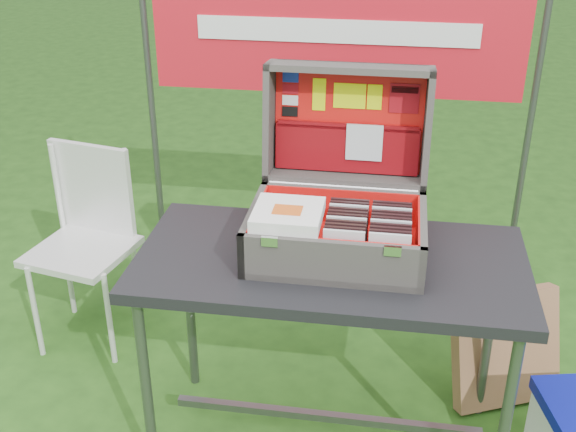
% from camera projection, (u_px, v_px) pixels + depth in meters
% --- Properties ---
extents(table, '(1.27, 0.64, 0.79)m').
position_uv_depth(table, '(328.00, 356.00, 2.53)').
color(table, black).
rests_on(table, ground).
extents(table_top, '(1.27, 0.64, 0.04)m').
position_uv_depth(table_top, '(331.00, 263.00, 2.36)').
color(table_top, black).
rests_on(table_top, ground).
extents(table_leg_fl, '(0.04, 0.04, 0.75)m').
position_uv_depth(table_leg_fl, '(147.00, 391.00, 2.39)').
color(table_leg_fl, '#59595B').
rests_on(table_leg_fl, ground).
extents(table_leg_fr, '(0.04, 0.04, 0.75)m').
position_uv_depth(table_leg_fr, '(504.00, 431.00, 2.23)').
color(table_leg_fr, '#59595B').
rests_on(table_leg_fr, ground).
extents(table_leg_bl, '(0.04, 0.04, 0.75)m').
position_uv_depth(table_leg_bl, '(190.00, 305.00, 2.84)').
color(table_leg_bl, '#59595B').
rests_on(table_leg_bl, ground).
extents(table_leg_br, '(0.04, 0.04, 0.75)m').
position_uv_depth(table_leg_br, '(489.00, 333.00, 2.68)').
color(table_leg_br, '#59595B').
rests_on(table_leg_br, ground).
extents(table_brace, '(1.12, 0.03, 0.03)m').
position_uv_depth(table_brace, '(326.00, 416.00, 2.65)').
color(table_brace, '#59595B').
rests_on(table_brace, ground).
extents(suitcase, '(0.57, 0.57, 0.54)m').
position_uv_depth(suitcase, '(340.00, 171.00, 2.30)').
color(suitcase, '#5F5B56').
rests_on(suitcase, table).
extents(suitcase_base_bottom, '(0.57, 0.41, 0.02)m').
position_uv_depth(suitcase_base_bottom, '(336.00, 251.00, 2.36)').
color(suitcase_base_bottom, '#5F5B56').
rests_on(suitcase_base_bottom, table_top).
extents(suitcase_base_wall_front, '(0.57, 0.02, 0.15)m').
position_uv_depth(suitcase_base_wall_front, '(330.00, 264.00, 2.16)').
color(suitcase_base_wall_front, '#5F5B56').
rests_on(suitcase_base_wall_front, table_top).
extents(suitcase_base_wall_back, '(0.57, 0.02, 0.15)m').
position_uv_depth(suitcase_base_wall_back, '(342.00, 208.00, 2.50)').
color(suitcase_base_wall_back, '#5F5B56').
rests_on(suitcase_base_wall_back, table_top).
extents(suitcase_base_wall_left, '(0.02, 0.41, 0.15)m').
position_uv_depth(suitcase_base_wall_left, '(254.00, 228.00, 2.37)').
color(suitcase_base_wall_left, '#5F5B56').
rests_on(suitcase_base_wall_left, table_top).
extents(suitcase_base_wall_right, '(0.02, 0.41, 0.15)m').
position_uv_depth(suitcase_base_wall_right, '(422.00, 240.00, 2.29)').
color(suitcase_base_wall_right, '#5F5B56').
rests_on(suitcase_base_wall_right, table_top).
extents(suitcase_liner_floor, '(0.52, 0.36, 0.01)m').
position_uv_depth(suitcase_liner_floor, '(336.00, 248.00, 2.36)').
color(suitcase_liner_floor, red).
rests_on(suitcase_liner_floor, suitcase_base_bottom).
extents(suitcase_latch_left, '(0.05, 0.01, 0.03)m').
position_uv_depth(suitcase_latch_left, '(270.00, 242.00, 2.15)').
color(suitcase_latch_left, silver).
rests_on(suitcase_latch_left, suitcase_base_wall_front).
extents(suitcase_latch_right, '(0.05, 0.01, 0.03)m').
position_uv_depth(suitcase_latch_right, '(393.00, 251.00, 2.10)').
color(suitcase_latch_right, silver).
rests_on(suitcase_latch_right, suitcase_base_wall_front).
extents(suitcase_hinge, '(0.51, 0.02, 0.02)m').
position_uv_depth(suitcase_hinge, '(343.00, 187.00, 2.48)').
color(suitcase_hinge, silver).
rests_on(suitcase_hinge, suitcase_base_wall_back).
extents(suitcase_lid_back, '(0.57, 0.07, 0.40)m').
position_uv_depth(suitcase_lid_back, '(349.00, 120.00, 2.54)').
color(suitcase_lid_back, '#5F5B56').
rests_on(suitcase_lid_back, suitcase_base_wall_back).
extents(suitcase_lid_rim_far, '(0.57, 0.15, 0.04)m').
position_uv_depth(suitcase_lid_rim_far, '(350.00, 68.00, 2.41)').
color(suitcase_lid_rim_far, '#5F5B56').
rests_on(suitcase_lid_rim_far, suitcase_lid_back).
extents(suitcase_lid_rim_near, '(0.57, 0.15, 0.04)m').
position_uv_depth(suitcase_lid_rim_near, '(345.00, 178.00, 2.54)').
color(suitcase_lid_rim_near, '#5F5B56').
rests_on(suitcase_lid_rim_near, suitcase_lid_back).
extents(suitcase_lid_rim_left, '(0.02, 0.20, 0.42)m').
position_uv_depth(suitcase_lid_rim_left, '(270.00, 120.00, 2.52)').
color(suitcase_lid_rim_left, '#5F5B56').
rests_on(suitcase_lid_rim_left, suitcase_lid_back).
extents(suitcase_lid_rim_right, '(0.02, 0.20, 0.42)m').
position_uv_depth(suitcase_lid_rim_right, '(428.00, 129.00, 2.44)').
color(suitcase_lid_rim_right, '#5F5B56').
rests_on(suitcase_lid_rim_right, suitcase_lid_back).
extents(suitcase_lid_liner, '(0.52, 0.05, 0.35)m').
position_uv_depth(suitcase_lid_liner, '(349.00, 121.00, 2.53)').
color(suitcase_lid_liner, red).
rests_on(suitcase_lid_liner, suitcase_lid_back).
extents(suitcase_liner_wall_front, '(0.52, 0.01, 0.13)m').
position_uv_depth(suitcase_liner_wall_front, '(331.00, 258.00, 2.17)').
color(suitcase_liner_wall_front, red).
rests_on(suitcase_liner_wall_front, suitcase_base_bottom).
extents(suitcase_liner_wall_back, '(0.52, 0.01, 0.13)m').
position_uv_depth(suitcase_liner_wall_back, '(342.00, 207.00, 2.48)').
color(suitcase_liner_wall_back, red).
rests_on(suitcase_liner_wall_back, suitcase_base_bottom).
extents(suitcase_liner_wall_left, '(0.01, 0.36, 0.13)m').
position_uv_depth(suitcase_liner_wall_left, '(258.00, 225.00, 2.36)').
color(suitcase_liner_wall_left, red).
rests_on(suitcase_liner_wall_left, suitcase_base_bottom).
extents(suitcase_liner_wall_right, '(0.01, 0.36, 0.13)m').
position_uv_depth(suitcase_liner_wall_right, '(417.00, 237.00, 2.29)').
color(suitcase_liner_wall_right, red).
rests_on(suitcase_liner_wall_right, suitcase_base_bottom).
extents(suitcase_lid_pocket, '(0.50, 0.05, 0.16)m').
position_uv_depth(suitcase_lid_pocket, '(347.00, 149.00, 2.54)').
color(suitcase_lid_pocket, maroon).
rests_on(suitcase_lid_pocket, suitcase_lid_liner).
extents(suitcase_pocket_edge, '(0.49, 0.02, 0.02)m').
position_uv_depth(suitcase_pocket_edge, '(348.00, 127.00, 2.51)').
color(suitcase_pocket_edge, maroon).
rests_on(suitcase_pocket_edge, suitcase_lid_pocket).
extents(suitcase_pocket_cd, '(0.13, 0.03, 0.13)m').
position_uv_depth(suitcase_pocket_cd, '(364.00, 143.00, 2.50)').
color(suitcase_pocket_cd, silver).
rests_on(suitcase_pocket_cd, suitcase_lid_pocket).
extents(lid_sticker_cc_a, '(0.06, 0.01, 0.03)m').
position_uv_depth(lid_sticker_cc_a, '(291.00, 77.00, 2.50)').
color(lid_sticker_cc_a, '#1933B2').
rests_on(lid_sticker_cc_a, suitcase_lid_liner).
extents(lid_sticker_cc_b, '(0.06, 0.01, 0.03)m').
position_uv_depth(lid_sticker_cc_b, '(290.00, 89.00, 2.51)').
color(lid_sticker_cc_b, maroon).
rests_on(lid_sticker_cc_b, suitcase_lid_liner).
extents(lid_sticker_cc_c, '(0.06, 0.01, 0.03)m').
position_uv_depth(lid_sticker_cc_c, '(290.00, 100.00, 2.53)').
color(lid_sticker_cc_c, white).
rests_on(lid_sticker_cc_c, suitcase_lid_liner).
extents(lid_sticker_cc_d, '(0.06, 0.01, 0.03)m').
position_uv_depth(lid_sticker_cc_d, '(290.00, 112.00, 2.54)').
color(lid_sticker_cc_d, black).
rests_on(lid_sticker_cc_d, suitcase_lid_liner).
extents(lid_card_neon_tall, '(0.05, 0.02, 0.11)m').
position_uv_depth(lid_card_neon_tall, '(319.00, 94.00, 2.50)').
color(lid_card_neon_tall, '#D6F006').
rests_on(lid_card_neon_tall, suitcase_lid_liner).
extents(lid_card_neon_main, '(0.11, 0.01, 0.09)m').
position_uv_depth(lid_card_neon_main, '(350.00, 96.00, 2.49)').
color(lid_card_neon_main, '#D6F006').
rests_on(lid_card_neon_main, suitcase_lid_liner).
extents(lid_card_neon_small, '(0.05, 0.01, 0.09)m').
position_uv_depth(lid_card_neon_small, '(375.00, 97.00, 2.48)').
color(lid_card_neon_small, '#D6F006').
rests_on(lid_card_neon_small, suitcase_lid_liner).
extents(lid_sticker_band, '(0.10, 0.02, 0.10)m').
position_uv_depth(lid_sticker_band, '(404.00, 99.00, 2.46)').
color(lid_sticker_band, maroon).
rests_on(lid_sticker_band, suitcase_lid_liner).
extents(lid_sticker_band_bar, '(0.09, 0.01, 0.02)m').
position_uv_depth(lid_sticker_band_bar, '(405.00, 90.00, 2.45)').
color(lid_sticker_band_bar, black).
rests_on(lid_sticker_band_bar, suitcase_lid_liner).
extents(cd_left_0, '(0.13, 0.01, 0.14)m').
position_uv_depth(cd_left_0, '(343.00, 252.00, 2.18)').
color(cd_left_0, silver).
rests_on(cd_left_0, suitcase_liner_floor).
extents(cd_left_1, '(0.13, 0.01, 0.14)m').
position_uv_depth(cd_left_1, '(344.00, 248.00, 2.20)').
color(cd_left_1, black).
rests_on(cd_left_1, suitcase_liner_floor).
extents(cd_left_2, '(0.13, 0.01, 0.14)m').
position_uv_depth(cd_left_2, '(345.00, 245.00, 2.22)').
color(cd_left_2, black).
rests_on(cd_left_2, suitcase_liner_floor).
extents(cd_left_3, '(0.13, 0.01, 0.14)m').
position_uv_depth(cd_left_3, '(345.00, 241.00, 2.24)').
color(cd_left_3, black).
rests_on(cd_left_3, suitcase_liner_floor).
extents(cd_left_4, '(0.13, 0.01, 0.14)m').
position_uv_depth(cd_left_4, '(346.00, 238.00, 2.26)').
color(cd_left_4, silver).
rests_on(cd_left_4, suitcase_liner_floor).
extents(cd_left_5, '(0.13, 0.01, 0.14)m').
position_uv_depth(cd_left_5, '(346.00, 234.00, 2.28)').
color(cd_left_5, black).
rests_on(cd_left_5, suitcase_liner_floor).
extents(cd_left_6, '(0.13, 0.01, 0.14)m').
position_uv_depth(cd_left_6, '(347.00, 231.00, 2.30)').
color(cd_left_6, black).
rests_on(cd_left_6, suitcase_liner_floor).
extents(cd_left_7, '(0.13, 0.01, 0.14)m').
position_uv_depth(cd_left_7, '(348.00, 228.00, 2.32)').
color(cd_left_7, black).
rests_on(cd_left_7, suitcase_liner_floor).
extents(cd_left_8, '(0.13, 0.01, 0.14)m').
position_uv_depth(cd_left_8, '(348.00, 225.00, 2.34)').
color(cd_left_8, silver).
rests_on(cd_left_8, suitcase_liner_floor).
extents(cd_left_9, '(0.13, 0.01, 0.14)m').
position_uv_depth(cd_left_9, '(349.00, 222.00, 2.36)').
color(cd_left_9, black).
rests_on(cd_left_9, suitcase_liner_floor).
extents(cd_left_10, '(0.13, 0.01, 0.14)m').
position_uv_depth(cd_left_10, '(349.00, 219.00, 2.38)').
color(cd_left_10, black).
rests_on(cd_left_10, suitcase_liner_floor).
extents(cd_right_0, '(0.13, 0.01, 0.14)m').
position_uv_depth(cd_right_0, '(389.00, 255.00, 2.16)').
color(cd_right_0, silver).
rests_on(cd_right_0, suitcase_liner_floor).
extents(cd_right_1, '(0.13, 0.01, 0.14)m').
position_uv_depth(cd_right_1, '(389.00, 252.00, 2.18)').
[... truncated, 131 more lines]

